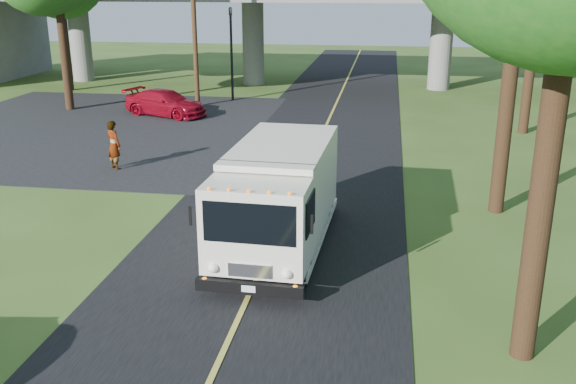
% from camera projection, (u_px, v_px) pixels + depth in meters
% --- Properties ---
extents(ground, '(120.00, 120.00, 0.00)m').
position_uv_depth(ground, '(220.00, 359.00, 11.78)').
color(ground, '#38501C').
rests_on(ground, ground).
extents(road, '(7.00, 90.00, 0.02)m').
position_uv_depth(road, '(297.00, 191.00, 21.16)').
color(road, black).
rests_on(road, ground).
extents(parking_lot, '(16.00, 18.00, 0.01)m').
position_uv_depth(parking_lot, '(90.00, 127.00, 30.27)').
color(parking_lot, black).
rests_on(parking_lot, ground).
extents(lane_line, '(0.12, 90.00, 0.01)m').
position_uv_depth(lane_line, '(297.00, 190.00, 21.16)').
color(lane_line, gold).
rests_on(lane_line, road).
extents(overpass, '(54.00, 10.00, 7.30)m').
position_uv_depth(overpass, '(346.00, 14.00, 40.37)').
color(overpass, slate).
rests_on(overpass, ground).
extents(traffic_signal, '(0.18, 0.22, 5.20)m').
position_uv_depth(traffic_signal, '(231.00, 44.00, 36.04)').
color(traffic_signal, black).
rests_on(traffic_signal, ground).
extents(utility_pole, '(1.60, 0.26, 9.00)m').
position_uv_depth(utility_pole, '(194.00, 20.00, 33.94)').
color(utility_pole, '#472D19').
rests_on(utility_pole, ground).
extents(step_van, '(2.56, 6.42, 2.66)m').
position_uv_depth(step_van, '(278.00, 195.00, 16.25)').
color(step_van, silver).
rests_on(step_van, ground).
extents(red_sedan, '(4.84, 3.26, 1.30)m').
position_uv_depth(red_sedan, '(166.00, 103.00, 32.74)').
color(red_sedan, maroon).
rests_on(red_sedan, ground).
extents(pedestrian, '(0.79, 0.72, 1.81)m').
position_uv_depth(pedestrian, '(114.00, 145.00, 23.35)').
color(pedestrian, gray).
rests_on(pedestrian, ground).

